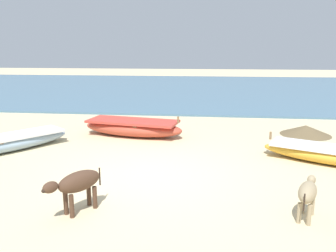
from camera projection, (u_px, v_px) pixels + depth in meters
name	position (u px, v px, depth m)	size (l,w,h in m)	color
ground	(149.00, 174.00, 7.39)	(80.00, 80.00, 0.00)	beige
sea_water	(188.00, 88.00, 23.41)	(60.00, 20.00, 0.08)	slate
fishing_boat_3	(133.00, 127.00, 10.59)	(3.33, 1.60, 0.70)	#B74733
fishing_boat_4	(6.00, 143.00, 9.01)	(2.76, 3.20, 0.61)	#8CA5B7
calf_near_dark	(78.00, 183.00, 5.57)	(0.79, 0.98, 0.70)	#4C3323
calf_far_dun	(308.00, 193.00, 5.38)	(0.53, 0.90, 0.61)	tan
debris_pile_0	(306.00, 130.00, 10.74)	(1.56, 1.56, 0.31)	brown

